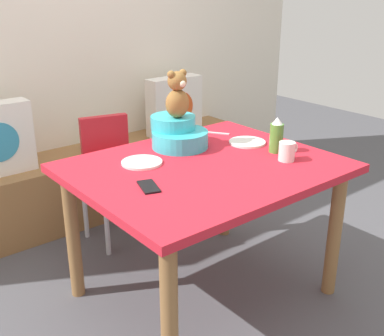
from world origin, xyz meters
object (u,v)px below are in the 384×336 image
dinner_plate_far (247,142)px  highchair (111,163)px  ketchup_bottle (276,136)px  coffee_mug (287,151)px  book_stack (101,144)px  dinner_plate_near (142,162)px  teddy_bear (177,95)px  cell_phone (149,187)px  infant_seat_teal (178,134)px  pillow_floral_right (174,106)px  dining_table (205,183)px

dinner_plate_far → highchair: bearing=122.1°
ketchup_bottle → coffee_mug: size_ratio=1.54×
book_stack → highchair: size_ratio=0.25×
dinner_plate_near → dinner_plate_far: bearing=-9.0°
highchair → teddy_bear: size_ratio=3.16×
dinner_plate_far → cell_phone: (-0.76, -0.16, -0.00)m
infant_seat_teal → ketchup_bottle: size_ratio=1.78×
pillow_floral_right → dining_table: size_ratio=0.35×
dining_table → ketchup_bottle: size_ratio=6.71×
teddy_bear → ketchup_bottle: teddy_bear is taller
pillow_floral_right → coffee_mug: 1.51m
highchair → pillow_floral_right: bearing=27.3°
dinner_plate_far → cell_phone: dinner_plate_far is taller
dinner_plate_far → cell_phone: size_ratio=1.39×
highchair → dinner_plate_near: size_ratio=3.95×
teddy_bear → dinner_plate_far: 0.47m
infant_seat_teal → ketchup_bottle: ketchup_bottle is taller
coffee_mug → teddy_bear: bearing=119.1°
dining_table → ketchup_bottle: (0.40, -0.09, 0.19)m
ketchup_bottle → cell_phone: 0.78m
book_stack → dinner_plate_near: (-0.34, -1.06, 0.25)m
teddy_bear → cell_phone: 0.63m
infant_seat_teal → teddy_bear: bearing=-90.0°
book_stack → dinner_plate_near: 1.14m
highchair → dinner_plate_far: size_ratio=3.95×
book_stack → highchair: bearing=-110.8°
teddy_bear → ketchup_bottle: 0.55m
book_stack → dinner_plate_near: bearing=-107.9°
teddy_bear → dinner_plate_far: size_ratio=1.25×
dining_table → dinner_plate_near: 0.33m
dining_table → cell_phone: (-0.37, -0.06, 0.10)m
book_stack → dining_table: bearing=-94.9°
highchair → infant_seat_teal: bearing=-76.6°
book_stack → cell_phone: (-0.48, -1.32, 0.25)m
pillow_floral_right → dinner_plate_far: bearing=-107.4°
highchair → dinner_plate_far: highchair is taller
infant_seat_teal → ketchup_bottle: (0.34, -0.39, 0.02)m
coffee_mug → dinner_plate_far: coffee_mug is taller
pillow_floral_right → cell_phone: bearing=-130.7°
teddy_bear → coffee_mug: 0.63m
book_stack → coffee_mug: size_ratio=1.67×
dining_table → coffee_mug: bearing=-31.4°
teddy_bear → cell_phone: size_ratio=1.74×
book_stack → cell_phone: cell_phone is taller
highchair → dinner_plate_far: bearing=-57.9°
pillow_floral_right → dining_table: 1.44m
highchair → teddy_bear: 0.73m
ketchup_bottle → dinner_plate_near: size_ratio=0.92×
highchair → cell_phone: (-0.31, -0.88, 0.22)m
coffee_mug → dinner_plate_far: bearing=82.5°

